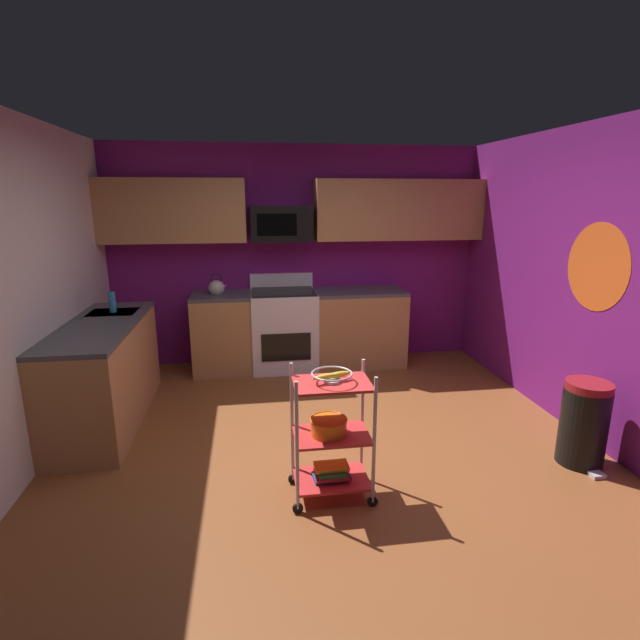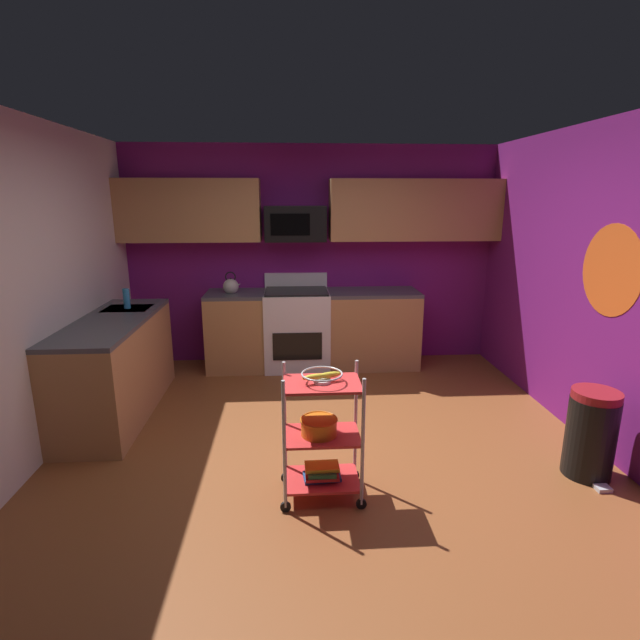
% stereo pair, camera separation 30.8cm
% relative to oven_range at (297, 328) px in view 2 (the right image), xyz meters
% --- Properties ---
extents(floor, '(4.40, 4.80, 0.04)m').
position_rel_oven_range_xyz_m(floor, '(0.20, -2.10, -0.50)').
color(floor, brown).
rests_on(floor, ground).
extents(wall_back, '(4.52, 0.06, 2.60)m').
position_rel_oven_range_xyz_m(wall_back, '(0.20, 0.33, 0.82)').
color(wall_back, '#751970').
rests_on(wall_back, ground).
extents(wall_left, '(0.06, 4.80, 2.60)m').
position_rel_oven_range_xyz_m(wall_left, '(-2.03, -2.10, 0.82)').
color(wall_left, silver).
rests_on(wall_left, ground).
extents(wall_right, '(0.06, 4.80, 2.60)m').
position_rel_oven_range_xyz_m(wall_right, '(2.43, -2.10, 0.82)').
color(wall_right, '#751970').
rests_on(wall_right, ground).
extents(wall_flower_decal, '(0.00, 0.72, 0.72)m').
position_rel_oven_range_xyz_m(wall_flower_decal, '(2.39, -2.03, 0.97)').
color(wall_flower_decal, '#E5591E').
extents(counter_run, '(3.45, 2.40, 0.92)m').
position_rel_oven_range_xyz_m(counter_run, '(-0.61, -0.51, -0.01)').
color(counter_run, '#B27F4C').
rests_on(counter_run, ground).
extents(oven_range, '(0.76, 0.65, 1.10)m').
position_rel_oven_range_xyz_m(oven_range, '(0.00, 0.00, 0.00)').
color(oven_range, white).
rests_on(oven_range, ground).
extents(upper_cabinets, '(4.40, 0.33, 0.70)m').
position_rel_oven_range_xyz_m(upper_cabinets, '(0.24, 0.13, 1.37)').
color(upper_cabinets, '#B27F4C').
extents(microwave, '(0.70, 0.39, 0.40)m').
position_rel_oven_range_xyz_m(microwave, '(-0.00, 0.10, 1.22)').
color(microwave, black).
extents(rolling_cart, '(0.57, 0.37, 0.91)m').
position_rel_oven_range_xyz_m(rolling_cart, '(0.12, -2.64, -0.03)').
color(rolling_cart, silver).
rests_on(rolling_cart, ground).
extents(fruit_bowl, '(0.27, 0.27, 0.07)m').
position_rel_oven_range_xyz_m(fruit_bowl, '(0.12, -2.64, 0.40)').
color(fruit_bowl, silver).
rests_on(fruit_bowl, rolling_cart).
extents(mixing_bowl_large, '(0.25, 0.25, 0.11)m').
position_rel_oven_range_xyz_m(mixing_bowl_large, '(0.10, -2.64, 0.04)').
color(mixing_bowl_large, orange).
rests_on(mixing_bowl_large, rolling_cart).
extents(book_stack, '(0.26, 0.19, 0.10)m').
position_rel_oven_range_xyz_m(book_stack, '(0.12, -2.64, -0.30)').
color(book_stack, '#1E4C8C').
rests_on(book_stack, rolling_cart).
extents(kettle, '(0.21, 0.18, 0.26)m').
position_rel_oven_range_xyz_m(kettle, '(-0.76, -0.00, 0.52)').
color(kettle, beige).
rests_on(kettle, counter_run).
extents(dish_soap_bottle, '(0.06, 0.06, 0.20)m').
position_rel_oven_range_xyz_m(dish_soap_bottle, '(-1.70, -0.77, 0.54)').
color(dish_soap_bottle, '#2D8CBF').
rests_on(dish_soap_bottle, counter_run).
extents(trash_can, '(0.34, 0.42, 0.66)m').
position_rel_oven_range_xyz_m(trash_can, '(2.10, -2.51, -0.15)').
color(trash_can, black).
rests_on(trash_can, ground).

